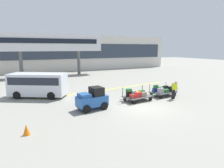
{
  "coord_description": "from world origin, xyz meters",
  "views": [
    {
      "loc": [
        -7.8,
        -11.14,
        4.28
      ],
      "look_at": [
        -1.09,
        2.86,
        1.39
      ],
      "focal_mm": 30.96,
      "sensor_mm": 36.0,
      "label": 1
    }
  ],
  "objects_px": {
    "baggage_tug": "(92,99)",
    "baggage_cart_lead": "(137,95)",
    "shuttle_van": "(38,83)",
    "baggage_cart_middle": "(163,91)",
    "baggage_handler": "(174,89)",
    "safety_cone_near": "(26,130)"
  },
  "relations": [
    {
      "from": "baggage_cart_lead",
      "to": "safety_cone_near",
      "type": "relative_size",
      "value": 5.58
    },
    {
      "from": "baggage_handler",
      "to": "safety_cone_near",
      "type": "height_order",
      "value": "baggage_handler"
    },
    {
      "from": "baggage_cart_middle",
      "to": "shuttle_van",
      "type": "xyz_separation_m",
      "value": [
        -10.17,
        4.54,
        0.73
      ]
    },
    {
      "from": "baggage_cart_lead",
      "to": "baggage_cart_middle",
      "type": "xyz_separation_m",
      "value": [
        3.02,
        0.37,
        0.01
      ]
    },
    {
      "from": "shuttle_van",
      "to": "safety_cone_near",
      "type": "distance_m",
      "value": 8.07
    },
    {
      "from": "baggage_tug",
      "to": "baggage_cart_lead",
      "type": "height_order",
      "value": "baggage_tug"
    },
    {
      "from": "shuttle_van",
      "to": "baggage_handler",
      "type": "bearing_deg",
      "value": -29.05
    },
    {
      "from": "baggage_tug",
      "to": "baggage_handler",
      "type": "height_order",
      "value": "baggage_tug"
    },
    {
      "from": "baggage_cart_lead",
      "to": "baggage_handler",
      "type": "bearing_deg",
      "value": -14.63
    },
    {
      "from": "baggage_cart_lead",
      "to": "shuttle_van",
      "type": "relative_size",
      "value": 0.6
    },
    {
      "from": "baggage_cart_middle",
      "to": "shuttle_van",
      "type": "bearing_deg",
      "value": 155.92
    },
    {
      "from": "baggage_cart_middle",
      "to": "baggage_handler",
      "type": "xyz_separation_m",
      "value": [
        0.18,
        -1.2,
        0.36
      ]
    },
    {
      "from": "baggage_tug",
      "to": "baggage_cart_middle",
      "type": "distance_m",
      "value": 7.13
    },
    {
      "from": "baggage_cart_lead",
      "to": "baggage_tug",
      "type": "bearing_deg",
      "value": -172.54
    },
    {
      "from": "baggage_tug",
      "to": "shuttle_van",
      "type": "relative_size",
      "value": 0.43
    },
    {
      "from": "baggage_cart_lead",
      "to": "baggage_handler",
      "type": "height_order",
      "value": "baggage_handler"
    },
    {
      "from": "baggage_tug",
      "to": "shuttle_van",
      "type": "height_order",
      "value": "shuttle_van"
    },
    {
      "from": "baggage_cart_lead",
      "to": "safety_cone_near",
      "type": "height_order",
      "value": "baggage_cart_lead"
    },
    {
      "from": "baggage_cart_middle",
      "to": "baggage_handler",
      "type": "bearing_deg",
      "value": -81.44
    },
    {
      "from": "baggage_handler",
      "to": "baggage_cart_middle",
      "type": "bearing_deg",
      "value": 98.56
    },
    {
      "from": "baggage_tug",
      "to": "baggage_handler",
      "type": "bearing_deg",
      "value": -2.42
    },
    {
      "from": "baggage_tug",
      "to": "baggage_cart_middle",
      "type": "relative_size",
      "value": 0.72
    }
  ]
}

